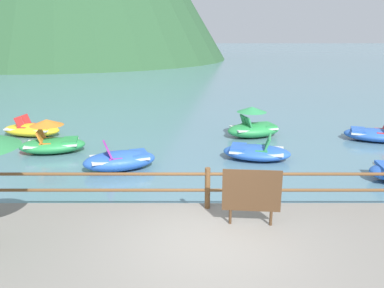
% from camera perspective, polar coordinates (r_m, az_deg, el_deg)
% --- Properties ---
extents(ground_plane, '(200.00, 200.00, 0.00)m').
position_cam_1_polar(ground_plane, '(46.72, 0.57, 10.87)').
color(ground_plane, slate).
extents(dock_railing, '(23.92, 0.12, 0.95)m').
position_cam_1_polar(dock_railing, '(8.71, 2.40, -5.75)').
color(dock_railing, brown).
rests_on(dock_railing, promenade_dock).
extents(sign_board, '(1.18, 0.15, 1.19)m').
position_cam_1_polar(sign_board, '(8.01, 8.77, -6.83)').
color(sign_board, beige).
rests_on(sign_board, promenade_dock).
extents(pedal_boat_1, '(2.49, 1.64, 1.23)m').
position_cam_1_polar(pedal_boat_1, '(14.95, -19.54, 0.34)').
color(pedal_boat_1, green).
rests_on(pedal_boat_1, ground).
extents(pedal_boat_2, '(2.68, 1.95, 0.83)m').
position_cam_1_polar(pedal_boat_2, '(17.26, 25.18, 1.24)').
color(pedal_boat_2, blue).
rests_on(pedal_boat_2, ground).
extents(pedal_boat_4, '(2.50, 1.75, 0.83)m').
position_cam_1_polar(pedal_boat_4, '(13.56, 9.44, -1.16)').
color(pedal_boat_4, blue).
rests_on(pedal_boat_4, ground).
extents(pedal_boat_5, '(2.51, 1.80, 0.91)m').
position_cam_1_polar(pedal_boat_5, '(12.57, -10.28, -2.30)').
color(pedal_boat_5, blue).
rests_on(pedal_boat_5, ground).
extents(pedal_boat_6, '(2.50, 1.83, 1.27)m').
position_cam_1_polar(pedal_boat_6, '(16.41, 9.04, 2.51)').
color(pedal_boat_6, green).
rests_on(pedal_boat_6, ground).
extents(pedal_boat_7, '(2.64, 1.67, 0.83)m').
position_cam_1_polar(pedal_boat_7, '(17.75, -22.07, 1.98)').
color(pedal_boat_7, yellow).
rests_on(pedal_boat_7, ground).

